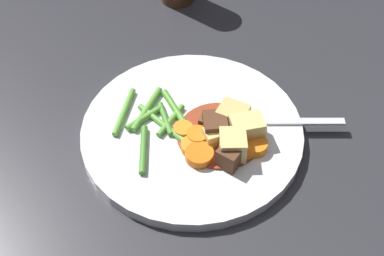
% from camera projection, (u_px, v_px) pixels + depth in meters
% --- Properties ---
extents(ground_plane, '(3.00, 3.00, 0.00)m').
position_uv_depth(ground_plane, '(192.00, 136.00, 0.66)').
color(ground_plane, '#2D2D33').
extents(dinner_plate, '(0.28, 0.28, 0.02)m').
position_uv_depth(dinner_plate, '(192.00, 132.00, 0.65)').
color(dinner_plate, white).
rests_on(dinner_plate, ground_plane).
extents(stew_sauce, '(0.11, 0.11, 0.00)m').
position_uv_depth(stew_sauce, '(220.00, 134.00, 0.64)').
color(stew_sauce, '#93381E').
rests_on(stew_sauce, dinner_plate).
extents(carrot_slice_0, '(0.03, 0.03, 0.01)m').
position_uv_depth(carrot_slice_0, '(183.00, 130.00, 0.64)').
color(carrot_slice_0, orange).
rests_on(carrot_slice_0, dinner_plate).
extents(carrot_slice_1, '(0.04, 0.04, 0.01)m').
position_uv_depth(carrot_slice_1, '(197.00, 136.00, 0.63)').
color(carrot_slice_1, orange).
rests_on(carrot_slice_1, dinner_plate).
extents(carrot_slice_2, '(0.04, 0.04, 0.01)m').
position_uv_depth(carrot_slice_2, '(199.00, 155.00, 0.61)').
color(carrot_slice_2, orange).
rests_on(carrot_slice_2, dinner_plate).
extents(carrot_slice_3, '(0.03, 0.03, 0.01)m').
position_uv_depth(carrot_slice_3, '(233.00, 141.00, 0.63)').
color(carrot_slice_3, orange).
rests_on(carrot_slice_3, dinner_plate).
extents(carrot_slice_4, '(0.03, 0.03, 0.01)m').
position_uv_depth(carrot_slice_4, '(255.00, 146.00, 0.62)').
color(carrot_slice_4, orange).
rests_on(carrot_slice_4, dinner_plate).
extents(carrot_slice_5, '(0.03, 0.03, 0.01)m').
position_uv_depth(carrot_slice_5, '(193.00, 147.00, 0.62)').
color(carrot_slice_5, orange).
rests_on(carrot_slice_5, dinner_plate).
extents(carrot_slice_6, '(0.03, 0.03, 0.01)m').
position_uv_depth(carrot_slice_6, '(244.00, 149.00, 0.62)').
color(carrot_slice_6, orange).
rests_on(carrot_slice_6, dinner_plate).
extents(carrot_slice_7, '(0.04, 0.04, 0.01)m').
position_uv_depth(carrot_slice_7, '(249.00, 122.00, 0.65)').
color(carrot_slice_7, orange).
rests_on(carrot_slice_7, dinner_plate).
extents(potato_chunk_0, '(0.05, 0.05, 0.03)m').
position_uv_depth(potato_chunk_0, '(246.00, 129.00, 0.63)').
color(potato_chunk_0, '#E5CC7A').
rests_on(potato_chunk_0, dinner_plate).
extents(potato_chunk_1, '(0.04, 0.03, 0.03)m').
position_uv_depth(potato_chunk_1, '(233.00, 117.00, 0.64)').
color(potato_chunk_1, '#DBBC6B').
rests_on(potato_chunk_1, dinner_plate).
extents(potato_chunk_2, '(0.03, 0.03, 0.02)m').
position_uv_depth(potato_chunk_2, '(214.00, 137.00, 0.63)').
color(potato_chunk_2, '#DBBC6B').
rests_on(potato_chunk_2, dinner_plate).
extents(potato_chunk_3, '(0.04, 0.04, 0.03)m').
position_uv_depth(potato_chunk_3, '(233.00, 146.00, 0.61)').
color(potato_chunk_3, '#E5CC7A').
rests_on(potato_chunk_3, dinner_plate).
extents(meat_chunk_0, '(0.04, 0.04, 0.03)m').
position_uv_depth(meat_chunk_0, '(215.00, 125.00, 0.63)').
color(meat_chunk_0, '#56331E').
rests_on(meat_chunk_0, dinner_plate).
extents(meat_chunk_1, '(0.02, 0.02, 0.02)m').
position_uv_depth(meat_chunk_1, '(207.00, 121.00, 0.65)').
color(meat_chunk_1, brown).
rests_on(meat_chunk_1, dinner_plate).
extents(meat_chunk_2, '(0.03, 0.03, 0.03)m').
position_uv_depth(meat_chunk_2, '(230.00, 156.00, 0.60)').
color(meat_chunk_2, '#56331E').
rests_on(meat_chunk_2, dinner_plate).
extents(green_bean_0, '(0.02, 0.06, 0.01)m').
position_uv_depth(green_bean_0, '(170.00, 123.00, 0.65)').
color(green_bean_0, '#66AD42').
rests_on(green_bean_0, dinner_plate).
extents(green_bean_1, '(0.03, 0.05, 0.01)m').
position_uv_depth(green_bean_1, '(144.00, 118.00, 0.65)').
color(green_bean_1, '#66AD42').
rests_on(green_bean_1, dinner_plate).
extents(green_bean_2, '(0.01, 0.08, 0.01)m').
position_uv_depth(green_bean_2, '(147.00, 109.00, 0.66)').
color(green_bean_2, '#66AD42').
rests_on(green_bean_2, dinner_plate).
extents(green_bean_3, '(0.04, 0.05, 0.01)m').
position_uv_depth(green_bean_3, '(165.00, 119.00, 0.65)').
color(green_bean_3, '#4C8E33').
rests_on(green_bean_3, dinner_plate).
extents(green_bean_4, '(0.08, 0.04, 0.01)m').
position_uv_depth(green_bean_4, '(162.00, 124.00, 0.65)').
color(green_bean_4, '#66AD42').
rests_on(green_bean_4, dinner_plate).
extents(green_bean_5, '(0.06, 0.06, 0.01)m').
position_uv_depth(green_bean_5, '(177.00, 111.00, 0.66)').
color(green_bean_5, '#599E38').
rests_on(green_bean_5, dinner_plate).
extents(green_bean_6, '(0.02, 0.08, 0.01)m').
position_uv_depth(green_bean_6, '(124.00, 112.00, 0.66)').
color(green_bean_6, '#66AD42').
rests_on(green_bean_6, dinner_plate).
extents(green_bean_7, '(0.03, 0.07, 0.01)m').
position_uv_depth(green_bean_7, '(143.00, 150.00, 0.62)').
color(green_bean_7, '#4C8E33').
rests_on(green_bean_7, dinner_plate).
extents(fork, '(0.17, 0.07, 0.00)m').
position_uv_depth(fork, '(270.00, 122.00, 0.65)').
color(fork, silver).
rests_on(fork, dinner_plate).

